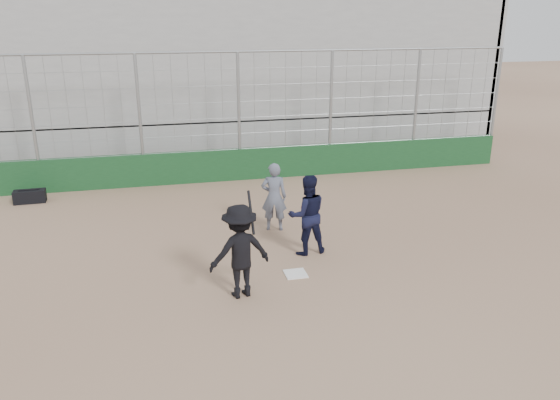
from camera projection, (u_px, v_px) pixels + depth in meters
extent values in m
plane|color=brown|center=(296.00, 274.00, 11.21)|extent=(90.00, 90.00, 0.00)
cube|color=white|center=(296.00, 274.00, 11.21)|extent=(0.44, 0.44, 0.02)
cube|color=#12391A|center=(240.00, 164.00, 17.50)|extent=(18.00, 0.25, 1.00)
cylinder|color=gray|center=(239.00, 118.00, 17.01)|extent=(0.10, 0.10, 4.00)
cylinder|color=gray|center=(495.00, 107.00, 18.96)|extent=(0.10, 0.10, 4.00)
cylinder|color=gray|center=(237.00, 52.00, 16.36)|extent=(18.00, 0.07, 0.07)
cube|color=gray|center=(220.00, 126.00, 21.96)|extent=(20.00, 6.70, 1.60)
cube|color=gray|center=(217.00, 51.00, 21.02)|extent=(20.00, 6.70, 4.20)
cube|color=gray|center=(450.00, 67.00, 23.44)|extent=(0.25, 6.70, 6.10)
imported|color=black|center=(240.00, 251.00, 10.11)|extent=(1.28, 0.89, 1.81)
cylinder|color=black|center=(251.00, 212.00, 10.08)|extent=(0.07, 0.57, 0.71)
imported|color=black|center=(307.00, 229.00, 12.00)|extent=(0.95, 0.78, 1.19)
sphere|color=maroon|center=(307.00, 208.00, 11.84)|extent=(0.28, 0.28, 0.28)
imported|color=#555B6C|center=(274.00, 200.00, 13.30)|extent=(0.71, 0.56, 1.53)
cube|color=black|center=(30.00, 196.00, 15.41)|extent=(0.86, 0.39, 0.36)
cylinder|color=black|center=(29.00, 190.00, 15.35)|extent=(0.55, 0.06, 0.04)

